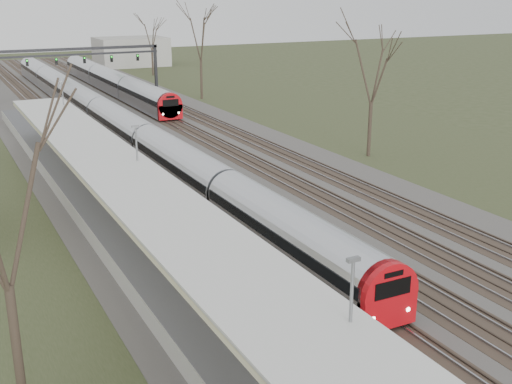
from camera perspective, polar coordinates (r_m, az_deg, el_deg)
track_bed at (r=58.33m, az=-8.87°, el=4.48°), size 24.00×160.00×0.22m
platform at (r=39.53m, az=-13.57°, el=-1.42°), size 3.50×69.00×1.00m
canopy at (r=34.34m, az=-12.14°, el=1.80°), size 4.10×50.00×3.11m
signal_gantry at (r=86.28m, az=-15.52°, el=11.50°), size 21.00×0.59×6.08m
tree_east_far at (r=52.00m, az=10.36°, el=10.93°), size 5.00×5.00×10.30m
train_near at (r=65.18m, az=-13.61°, el=6.84°), size 2.62×90.21×3.05m
train_far at (r=87.71m, az=-12.64°, el=9.54°), size 2.62×45.21×3.05m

